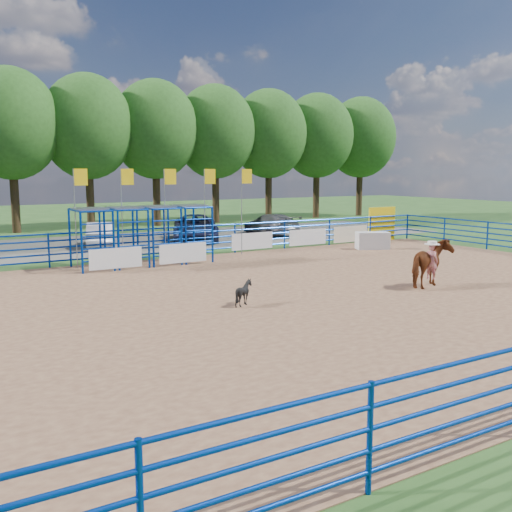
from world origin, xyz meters
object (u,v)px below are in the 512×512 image
announcer_table (373,241)px  car_d (271,224)px  horse_and_rider (431,262)px  calf (244,293)px  car_c (195,228)px  car_b (101,234)px

announcer_table → car_d: car_d is taller
horse_and_rider → calf: horse_and_rider is taller
announcer_table → car_c: bearing=127.8°
calf → car_c: car_c is taller
car_d → horse_and_rider: bearing=77.8°
announcer_table → horse_and_rider: (-5.14, -8.67, 0.44)m
car_b → car_c: car_c is taller
calf → car_b: size_ratio=0.19×
car_b → car_c: (5.58, -0.12, 0.08)m
horse_and_rider → car_c: bearing=94.3°
car_c → car_b: bearing=-157.7°
horse_and_rider → car_d: bearing=76.4°
car_b → car_d: 11.03m
calf → car_c: bearing=-8.0°
car_b → car_c: 5.58m
car_b → car_d: car_d is taller
announcer_table → car_b: car_b is taller
announcer_table → calf: announcer_table is taller
horse_and_rider → car_d: (4.16, 17.18, -0.21)m
horse_and_rider → car_b: 18.41m
horse_and_rider → calf: 7.12m
announcer_table → car_d: size_ratio=0.36×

